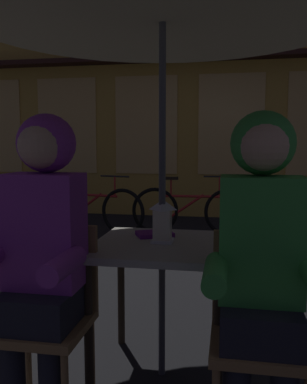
{
  "coord_description": "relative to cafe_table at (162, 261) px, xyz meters",
  "views": [
    {
      "loc": [
        0.34,
        -2.14,
        1.26
      ],
      "look_at": [
        0.0,
        -0.26,
        1.04
      ],
      "focal_mm": 38.84,
      "sensor_mm": 36.0,
      "label": 1
    }
  ],
  "objects": [
    {
      "name": "ground_plane",
      "position": [
        0.0,
        0.0,
        -0.64
      ],
      "size": [
        60.0,
        60.0,
        0.0
      ],
      "primitive_type": "plane",
      "color": "black"
    },
    {
      "name": "cafe_table",
      "position": [
        0.0,
        0.0,
        0.0
      ],
      "size": [
        0.72,
        0.72,
        0.74
      ],
      "color": "#B2AD9E",
      "rests_on": "ground_plane"
    },
    {
      "name": "lantern",
      "position": [
        0.0,
        0.01,
        0.22
      ],
      "size": [
        0.11,
        0.11,
        0.23
      ],
      "color": "white",
      "rests_on": "cafe_table"
    },
    {
      "name": "chair_left",
      "position": [
        -0.48,
        -0.37,
        -0.15
      ],
      "size": [
        0.4,
        0.4,
        0.87
      ],
      "color": "olive",
      "rests_on": "ground_plane"
    },
    {
      "name": "chair_right",
      "position": [
        0.48,
        -0.37,
        -0.15
      ],
      "size": [
        0.4,
        0.4,
        0.87
      ],
      "color": "olive",
      "rests_on": "ground_plane"
    },
    {
      "name": "person_left_hooded",
      "position": [
        -0.48,
        -0.43,
        0.21
      ],
      "size": [
        0.45,
        0.56,
        1.4
      ],
      "color": "black",
      "rests_on": "ground_plane"
    },
    {
      "name": "person_right_hooded",
      "position": [
        0.48,
        -0.43,
        0.21
      ],
      "size": [
        0.45,
        0.56,
        1.4
      ],
      "color": "black",
      "rests_on": "ground_plane"
    },
    {
      "name": "shopfront_building",
      "position": [
        -0.37,
        5.4,
        2.45
      ],
      "size": [
        10.0,
        0.93,
        6.2
      ],
      "color": "gold",
      "rests_on": "ground_plane"
    },
    {
      "name": "bicycle_nearest",
      "position": [
        -2.88,
        3.7,
        -0.29
      ],
      "size": [
        1.68,
        0.17,
        0.84
      ],
      "color": "black",
      "rests_on": "ground_plane"
    },
    {
      "name": "bicycle_second",
      "position": [
        -1.59,
        3.5,
        -0.29
      ],
      "size": [
        1.65,
        0.41,
        0.84
      ],
      "color": "black",
      "rests_on": "ground_plane"
    },
    {
      "name": "bicycle_third",
      "position": [
        -0.17,
        3.61,
        -0.29
      ],
      "size": [
        1.68,
        0.13,
        0.84
      ],
      "color": "black",
      "rests_on": "ground_plane"
    },
    {
      "name": "book",
      "position": [
        -0.07,
        0.15,
        0.11
      ],
      "size": [
        0.24,
        0.21,
        0.02
      ],
      "primitive_type": "cube",
      "rotation": [
        0.0,
        0.0,
        0.44
      ],
      "color": "#661E7A",
      "rests_on": "cafe_table"
    }
  ]
}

